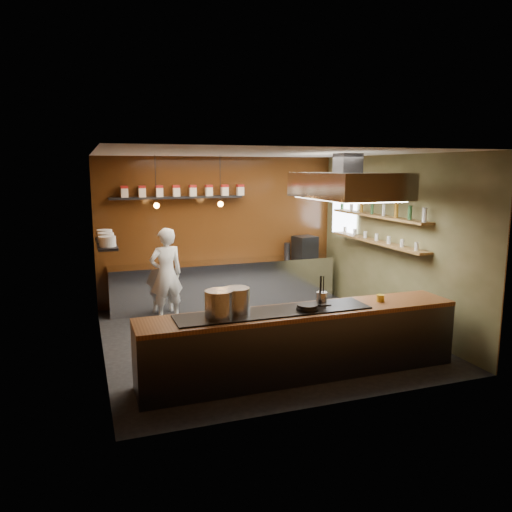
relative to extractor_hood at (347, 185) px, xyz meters
name	(u,v)px	position (x,y,z in m)	size (l,w,h in m)	color
floor	(261,338)	(-1.30, 0.40, -2.51)	(5.00, 5.00, 0.00)	black
back_wall	(220,230)	(-1.30, 2.90, -1.01)	(5.00, 5.00, 0.00)	#3A1D0A
left_wall	(98,258)	(-3.80, 0.40, -1.01)	(5.00, 5.00, 0.00)	#3A1D0A
right_wall	(394,241)	(1.20, 0.40, -1.01)	(5.00, 5.00, 0.00)	#4A4B2A
ceiling	(261,153)	(-1.30, 0.40, 0.49)	(5.00, 5.00, 0.00)	silver
window_pane	(344,211)	(1.15, 2.10, -0.61)	(1.00, 1.00, 0.00)	white
prep_counter	(225,283)	(-1.30, 2.57, -2.06)	(4.60, 0.65, 0.90)	silver
pass_counter	(301,342)	(-1.30, -1.20, -2.04)	(4.40, 0.72, 0.94)	#38383D
tin_shelf	(177,198)	(-2.20, 2.76, -0.31)	(2.60, 0.26, 0.04)	black
plate_shelf	(106,244)	(-3.64, 1.40, -0.96)	(0.30, 1.40, 0.04)	black
bottle_shelf_upper	(378,216)	(1.04, 0.70, -0.59)	(0.26, 2.80, 0.04)	brown
bottle_shelf_lower	(376,242)	(1.04, 0.70, -1.06)	(0.26, 2.80, 0.04)	brown
extractor_hood	(347,185)	(0.00, 0.00, 0.00)	(1.20, 2.00, 0.72)	#38383D
pendant_left	(156,203)	(-2.70, 2.10, -0.35)	(0.10, 0.10, 0.95)	black
pendant_right	(221,201)	(-1.50, 2.10, -0.35)	(0.10, 0.10, 0.95)	black
storage_tins	(185,191)	(-2.05, 2.76, -0.17)	(2.43, 0.13, 0.22)	beige
plate_stacks	(106,238)	(-3.64, 1.40, -0.86)	(0.26, 1.16, 0.16)	white
bottles	(378,208)	(1.04, 0.70, -0.45)	(0.06, 2.66, 0.24)	silver
wine_glasses	(377,237)	(1.04, 0.70, -0.97)	(0.07, 2.37, 0.13)	silver
stockpot_large	(237,300)	(-2.18, -1.11, -1.40)	(0.34, 0.34, 0.33)	silver
stockpot_small	(219,304)	(-2.44, -1.20, -1.40)	(0.36, 0.36, 0.34)	#B7BABF
utensil_crock	(321,299)	(-1.00, -1.17, -1.47)	(0.14, 0.14, 0.19)	silver
frying_pan	(308,307)	(-1.27, -1.30, -1.53)	(0.45, 0.29, 0.07)	black
butter_jar	(380,298)	(-0.09, -1.19, -1.54)	(0.11, 0.11, 0.10)	gold
espresso_machine	(305,246)	(0.50, 2.60, -1.39)	(0.43, 0.41, 0.43)	black
chef	(166,274)	(-2.59, 1.95, -1.65)	(0.62, 0.41, 1.71)	white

